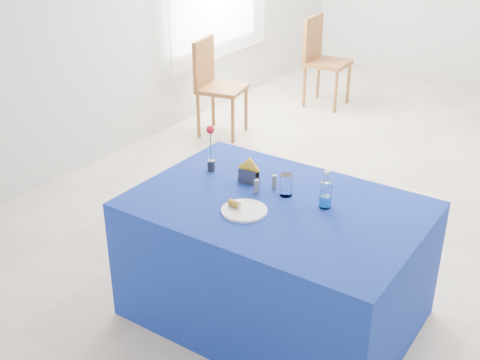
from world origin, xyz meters
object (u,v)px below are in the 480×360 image
Objects in this scene: chair_win_b at (321,55)px; water_bottle at (326,195)px; plate at (244,211)px; chair_win_a at (214,80)px; blue_table at (275,260)px.

water_bottle is at bearing -156.19° from chair_win_b.
chair_win_b is at bearing 111.14° from plate.
chair_win_a reaches higher than water_bottle.
water_bottle is (0.34, 0.29, 0.06)m from plate.
blue_table is at bearing -149.88° from chair_win_a.
chair_win_b is at bearing 113.39° from blue_table.
blue_table is (0.10, 0.19, -0.39)m from plate.
plate reaches higher than blue_table.
chair_win_a is at bearing 158.59° from chair_win_b.
plate is 1.17× the size of water_bottle.
chair_win_a reaches higher than blue_table.
water_bottle reaches higher than plate.
water_bottle is at bearing 41.18° from plate.
chair_win_b is at bearing -30.80° from chair_win_a.
chair_win_a is at bearing 137.45° from water_bottle.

